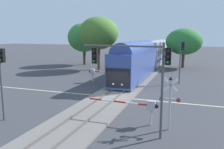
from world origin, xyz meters
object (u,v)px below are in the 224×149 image
(traffic_signal_near_left, at_px, (2,70))
(elm_centre_background, at_px, (184,42))
(traffic_signal_near_right, at_px, (138,66))
(pine_left_background, at_px, (84,37))
(commuter_train, at_px, (150,54))
(traffic_signal_far_side, at_px, (181,55))
(oak_behind_train, at_px, (99,33))
(crossing_signal_mast, at_px, (170,98))
(crossing_gate_near, at_px, (144,106))
(crossing_gate_far, at_px, (96,72))

(traffic_signal_near_left, bearing_deg, elm_centre_background, 71.80)
(traffic_signal_near_right, xyz_separation_m, pine_left_background, (-18.78, 31.18, 1.21))
(commuter_train, relative_size, traffic_signal_far_side, 7.32)
(elm_centre_background, relative_size, oak_behind_train, 0.79)
(crossing_signal_mast, bearing_deg, crossing_gate_near, 166.93)
(crossing_signal_mast, bearing_deg, crossing_gate_far, 129.69)
(traffic_signal_near_right, relative_size, elm_centre_background, 0.79)
(crossing_gate_far, height_order, oak_behind_train, oak_behind_train)
(crossing_gate_near, xyz_separation_m, elm_centre_background, (1.20, 31.31, 3.60))
(crossing_gate_far, height_order, pine_left_background, pine_left_background)
(traffic_signal_far_side, distance_m, traffic_signal_near_right, 17.63)
(commuter_train, height_order, crossing_signal_mast, commuter_train)
(traffic_signal_far_side, distance_m, traffic_signal_near_left, 21.58)
(elm_centre_background, bearing_deg, crossing_signal_mast, -88.89)
(crossing_gate_far, distance_m, oak_behind_train, 12.95)
(pine_left_background, bearing_deg, traffic_signal_far_side, -33.75)
(commuter_train, bearing_deg, oak_behind_train, -157.86)
(commuter_train, relative_size, oak_behind_train, 4.39)
(elm_centre_background, bearing_deg, traffic_signal_near_right, -92.09)
(traffic_signal_far_side, bearing_deg, oak_behind_train, 151.15)
(pine_left_background, bearing_deg, crossing_gate_far, -59.44)
(crossing_gate_near, xyz_separation_m, traffic_signal_far_side, (1.63, 15.53, 2.42))
(traffic_signal_far_side, height_order, oak_behind_train, oak_behind_train)
(crossing_gate_far, relative_size, oak_behind_train, 0.57)
(elm_centre_background, xyz_separation_m, oak_behind_train, (-14.44, -7.58, 1.58))
(pine_left_background, bearing_deg, traffic_signal_near_left, -74.52)
(oak_behind_train, bearing_deg, elm_centre_background, 27.68)
(traffic_signal_far_side, bearing_deg, commuter_train, 117.66)
(commuter_train, xyz_separation_m, traffic_signal_near_left, (-5.45, -29.94, 1.03))
(crossing_gate_far, distance_m, traffic_signal_far_side, 11.30)
(crossing_signal_mast, relative_size, traffic_signal_near_left, 0.65)
(crossing_signal_mast, height_order, elm_centre_background, elm_centre_background)
(crossing_gate_far, distance_m, pine_left_background, 19.69)
(traffic_signal_near_right, xyz_separation_m, oak_behind_train, (-13.23, 25.73, 2.07))
(elm_centre_background, distance_m, pine_left_background, 20.11)
(pine_left_background, xyz_separation_m, oak_behind_train, (5.54, -5.45, 0.86))
(crossing_signal_mast, distance_m, crossing_gate_far, 16.99)
(traffic_signal_near_left, relative_size, traffic_signal_near_right, 0.96)
(traffic_signal_near_left, bearing_deg, crossing_gate_far, 86.44)
(traffic_signal_near_right, bearing_deg, traffic_signal_near_left, -176.21)
(commuter_train, xyz_separation_m, pine_left_background, (-14.26, 1.90, 2.94))
(crossing_signal_mast, relative_size, elm_centre_background, 0.49)
(elm_centre_background, distance_m, oak_behind_train, 16.39)
(crossing_gate_near, height_order, traffic_signal_near_left, traffic_signal_near_left)
(commuter_train, bearing_deg, pine_left_background, 172.41)
(oak_behind_train, bearing_deg, crossing_signal_mast, -58.05)
(traffic_signal_near_right, bearing_deg, traffic_signal_far_side, 84.64)
(traffic_signal_far_side, xyz_separation_m, traffic_signal_near_left, (-11.60, -18.19, -0.01))
(crossing_signal_mast, bearing_deg, traffic_signal_far_side, 90.67)
(crossing_gate_near, relative_size, traffic_signal_near_left, 0.93)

